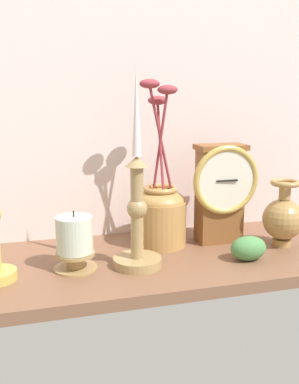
{
  "coord_description": "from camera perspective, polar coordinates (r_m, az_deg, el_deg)",
  "views": [
    {
      "loc": [
        -24.83,
        -87.98,
        34.43
      ],
      "look_at": [
        0.29,
        0.0,
        14.0
      ],
      "focal_mm": 42.8,
      "sensor_mm": 36.0,
      "label": 1
    }
  ],
  "objects": [
    {
      "name": "ivy_sprig",
      "position": [
        0.97,
        12.23,
        -6.86
      ],
      "size": [
        7.66,
        5.36,
        5.11
      ],
      "color": "#4B894A",
      "rests_on": "ground_plane"
    },
    {
      "name": "ground_plane",
      "position": [
        0.98,
        -0.16,
        -8.71
      ],
      "size": [
        100.0,
        36.0,
        2.4
      ],
      "primitive_type": "cube",
      "color": "brown"
    },
    {
      "name": "brass_vase_jar",
      "position": [
        1.03,
        1.32,
        -2.34
      ],
      "size": [
        11.8,
        11.8,
        36.73
      ],
      "color": "#B68649",
      "rests_on": "ground_plane"
    },
    {
      "name": "brass_vase_bulbous",
      "position": [
        1.07,
        16.33,
        -3.03
      ],
      "size": [
        9.19,
        9.19,
        15.07
      ],
      "color": "#AB8249",
      "rests_on": "ground_plane"
    },
    {
      "name": "mantel_clock",
      "position": [
        1.05,
        8.91,
        0.23
      ],
      "size": [
        15.5,
        7.22,
        22.78
      ],
      "color": "brown",
      "rests_on": "ground_plane"
    },
    {
      "name": "pillar_candle_front",
      "position": [
        0.91,
        -9.32,
        -6.16
      ],
      "size": [
        8.57,
        8.57,
        11.85
      ],
      "color": "#A68651",
      "rests_on": "ground_plane"
    },
    {
      "name": "candlestick_tall_left",
      "position": [
        0.89,
        -1.56,
        -2.83
      ],
      "size": [
        9.75,
        9.75,
        39.34
      ],
      "color": "#A68855",
      "rests_on": "ground_plane"
    },
    {
      "name": "back_wall",
      "position": [
        1.09,
        -2.87,
        11.56
      ],
      "size": [
        120.0,
        2.0,
        65.0
      ],
      "primitive_type": "cube",
      "color": "silver",
      "rests_on": "ground_plane"
    }
  ]
}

